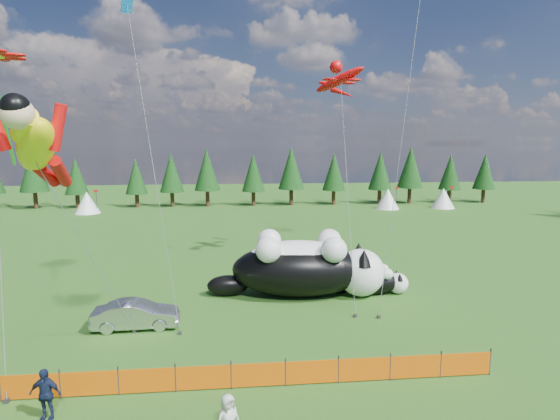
% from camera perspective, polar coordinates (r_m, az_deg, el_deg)
% --- Properties ---
extents(ground, '(160.00, 160.00, 0.00)m').
position_cam_1_polar(ground, '(20.10, -9.26, -17.81)').
color(ground, '#163D0B').
rests_on(ground, ground).
extents(safety_fence, '(22.06, 0.06, 1.10)m').
position_cam_1_polar(safety_fence, '(17.22, -9.95, -20.75)').
color(safety_fence, '#262626').
rests_on(safety_fence, ground).
extents(tree_line, '(90.00, 4.00, 8.00)m').
position_cam_1_polar(tree_line, '(63.17, -6.85, 4.12)').
color(tree_line, black).
rests_on(tree_line, ground).
extents(festival_tents, '(50.00, 3.20, 2.80)m').
position_cam_1_polar(festival_tents, '(59.25, 3.80, 1.34)').
color(festival_tents, white).
rests_on(festival_tents, ground).
extents(cat_large, '(10.50, 4.40, 3.79)m').
position_cam_1_polar(cat_large, '(25.93, 3.46, -7.30)').
color(cat_large, black).
rests_on(cat_large, ground).
extents(cat_small, '(4.67, 1.90, 1.69)m').
position_cam_1_polar(cat_small, '(27.09, 12.20, -8.99)').
color(cat_small, black).
rests_on(cat_small, ground).
extents(car, '(4.17, 1.61, 1.35)m').
position_cam_1_polar(car, '(22.97, -18.28, -12.84)').
color(car, silver).
rests_on(car, ground).
extents(spectator_c, '(1.10, 0.66, 1.77)m').
position_cam_1_polar(spectator_c, '(17.13, -28.34, -20.44)').
color(spectator_c, '#151E3B').
rests_on(spectator_c, ground).
extents(spectator_e, '(0.93, 0.86, 1.59)m').
position_cam_1_polar(spectator_e, '(14.48, -6.82, -25.55)').
color(spectator_e, beige).
rests_on(spectator_e, ground).
extents(superhero_kite, '(5.41, 6.45, 11.19)m').
position_cam_1_polar(superhero_kite, '(18.13, -29.26, 7.31)').
color(superhero_kite, '#FFEC0D').
rests_on(superhero_kite, ground).
extents(gecko_kite, '(6.19, 13.66, 17.09)m').
position_cam_1_polar(gecko_kite, '(32.89, 7.77, 16.49)').
color(gecko_kite, red).
rests_on(gecko_kite, ground).
extents(diamond_kite_a, '(3.15, 4.57, 16.82)m').
position_cam_1_polar(diamond_kite_a, '(25.09, -19.07, 22.43)').
color(diamond_kite_a, '#0C66B7').
rests_on(diamond_kite_a, ground).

